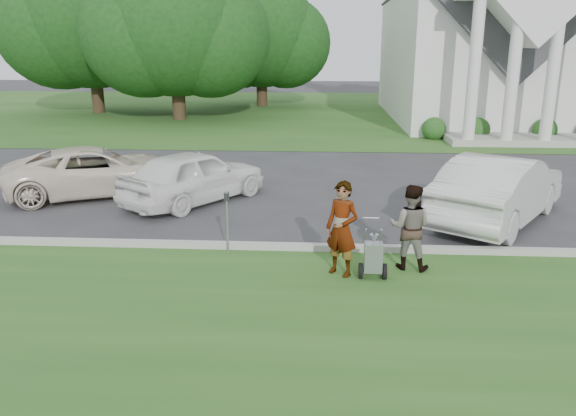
# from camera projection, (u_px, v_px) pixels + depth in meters

# --- Properties ---
(ground) EXTENTS (120.00, 120.00, 0.00)m
(ground) POSITION_uv_depth(u_px,v_px,m) (303.00, 260.00, 11.29)
(ground) COLOR #333335
(ground) RESTS_ON ground
(grass_strip) EXTENTS (80.00, 7.00, 0.01)m
(grass_strip) POSITION_uv_depth(u_px,v_px,m) (295.00, 333.00, 8.41)
(grass_strip) COLOR #27581E
(grass_strip) RESTS_ON ground
(church_lawn) EXTENTS (80.00, 30.00, 0.01)m
(church_lawn) POSITION_uv_depth(u_px,v_px,m) (317.00, 111.00, 37.17)
(church_lawn) COLOR #27581E
(church_lawn) RESTS_ON ground
(curb) EXTENTS (80.00, 0.18, 0.15)m
(curb) POSITION_uv_depth(u_px,v_px,m) (304.00, 247.00, 11.79)
(curb) COLOR #9E9E93
(curb) RESTS_ON ground
(church) EXTENTS (9.19, 19.00, 24.10)m
(church) POSITION_uv_depth(u_px,v_px,m) (479.00, 12.00, 31.27)
(church) COLOR white
(church) RESTS_ON ground
(tree_left) EXTENTS (10.63, 8.40, 9.71)m
(tree_left) POSITION_uv_depth(u_px,v_px,m) (175.00, 28.00, 31.42)
(tree_left) COLOR #332316
(tree_left) RESTS_ON ground
(tree_far) EXTENTS (11.64, 9.20, 10.73)m
(tree_far) POSITION_uv_depth(u_px,v_px,m) (90.00, 20.00, 34.48)
(tree_far) COLOR #332316
(tree_far) RESTS_ON ground
(tree_back) EXTENTS (9.61, 7.60, 8.89)m
(tree_back) POSITION_uv_depth(u_px,v_px,m) (261.00, 37.00, 38.96)
(tree_back) COLOR #332316
(tree_back) RESTS_ON ground
(striping_cart) EXTENTS (0.51, 1.00, 0.93)m
(striping_cart) POSITION_uv_depth(u_px,v_px,m) (373.00, 258.00, 10.29)
(striping_cart) COLOR black
(striping_cart) RESTS_ON ground
(person_left) EXTENTS (0.78, 0.72, 1.79)m
(person_left) POSITION_uv_depth(u_px,v_px,m) (342.00, 230.00, 10.32)
(person_left) COLOR #999999
(person_left) RESTS_ON ground
(person_right) EXTENTS (0.94, 0.81, 1.65)m
(person_right) POSITION_uv_depth(u_px,v_px,m) (410.00, 228.00, 10.65)
(person_right) COLOR #999999
(person_right) RESTS_ON ground
(parking_meter_near) EXTENTS (0.10, 0.09, 1.33)m
(parking_meter_near) POSITION_uv_depth(u_px,v_px,m) (227.00, 215.00, 11.40)
(parking_meter_near) COLOR #989AA0
(parking_meter_near) RESTS_ON ground
(car_a) EXTENTS (5.47, 4.23, 1.38)m
(car_a) POSITION_uv_depth(u_px,v_px,m) (96.00, 171.00, 16.09)
(car_a) COLOR beige
(car_a) RESTS_ON ground
(car_b) EXTENTS (3.91, 4.54, 1.47)m
(car_b) POSITION_uv_depth(u_px,v_px,m) (194.00, 176.00, 15.28)
(car_b) COLOR white
(car_b) RESTS_ON ground
(car_d) EXTENTS (4.29, 5.13, 1.66)m
(car_d) POSITION_uv_depth(u_px,v_px,m) (499.00, 189.00, 13.55)
(car_d) COLOR silver
(car_d) RESTS_ON ground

